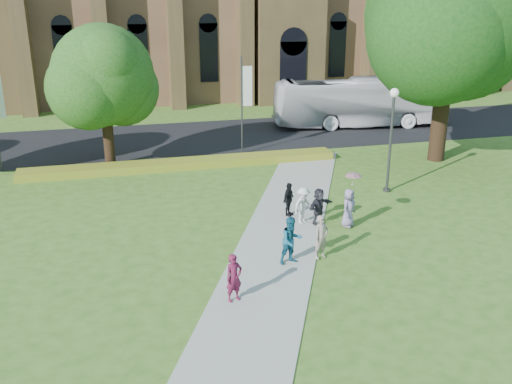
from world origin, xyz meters
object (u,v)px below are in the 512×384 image
object	(u,v)px
large_tree	(451,15)
streetlamp	(392,128)
tour_coach	(360,102)
pedestrian_0	(234,278)

from	to	relation	value
large_tree	streetlamp	bearing A→B (deg)	-140.71
large_tree	tour_coach	world-z (taller)	large_tree
streetlamp	pedestrian_0	xyz separation A→B (m)	(-9.86, -8.67, -2.44)
pedestrian_0	tour_coach	bearing A→B (deg)	36.84
streetlamp	pedestrian_0	bearing A→B (deg)	-138.66
large_tree	pedestrian_0	size ratio (longest dim) A/B	8.05
large_tree	pedestrian_0	distance (m)	21.58
streetlamp	pedestrian_0	distance (m)	13.35
large_tree	pedestrian_0	xyz separation A→B (m)	(-15.36, -13.17, -7.51)
large_tree	pedestrian_0	bearing A→B (deg)	-139.38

